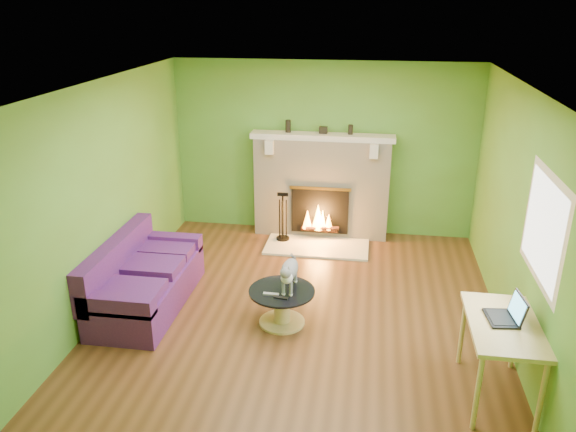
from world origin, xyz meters
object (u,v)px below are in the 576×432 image
coffee_table (282,304)px  desk (503,332)px  cat (290,273)px  sofa (143,280)px

coffee_table → desk: bearing=-23.5°
cat → coffee_table: bearing=-146.6°
sofa → coffee_table: sofa is taller
sofa → cat: size_ratio=2.88×
desk → cat: (-2.04, 0.97, -0.07)m
sofa → cat: 1.80m
desk → coffee_table: bearing=156.5°
coffee_table → desk: (2.12, -0.92, 0.44)m
sofa → desk: bearing=-15.9°
sofa → coffee_table: 1.70m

